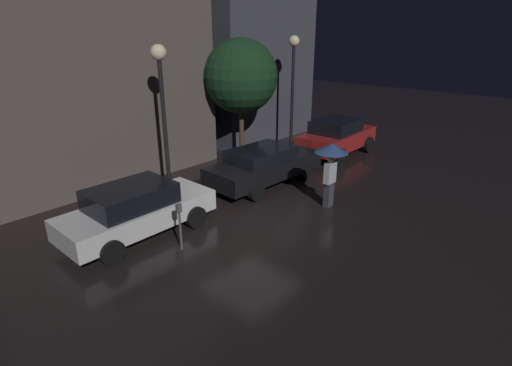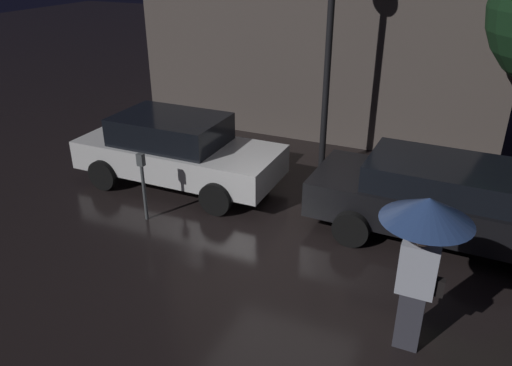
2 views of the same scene
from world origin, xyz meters
name	(u,v)px [view 2 (image 2 of 2)]	position (x,y,z in m)	size (l,w,h in m)	color
ground_plane	(281,252)	(0.00, 0.00, 0.00)	(60.00, 60.00, 0.00)	black
parked_car_white	(177,150)	(-2.91, 1.55, 0.75)	(4.17, 1.90, 1.45)	silver
parked_car_black	(448,200)	(2.34, 1.54, 0.72)	(4.62, 1.93, 1.36)	black
pedestrian_with_umbrella	(424,233)	(2.18, -1.31, 1.63)	(1.03, 1.03, 2.07)	#383842
parking_meter	(143,180)	(-2.64, 0.01, 0.79)	(0.12, 0.10, 1.28)	#4C5154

